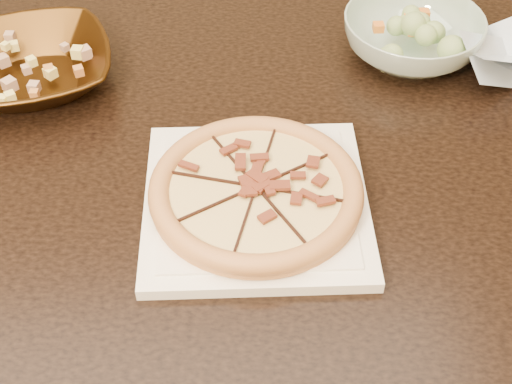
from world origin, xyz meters
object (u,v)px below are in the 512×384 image
pizza (256,190)px  dining_table (191,186)px  plate (256,202)px  salad_bowl (412,37)px  bronze_bowl (32,68)px

pizza → dining_table: bearing=123.8°
plate → dining_table: bearing=123.8°
dining_table → salad_bowl: salad_bowl is taller
dining_table → bronze_bowl: (-0.26, 0.15, 0.14)m
salad_bowl → bronze_bowl: bearing=-175.2°
dining_table → salad_bowl: size_ratio=5.91×
bronze_bowl → salad_bowl: size_ratio=1.10×
plate → salad_bowl: 0.46m
plate → bronze_bowl: (-0.36, 0.30, 0.02)m
pizza → bronze_bowl: (-0.36, 0.30, -0.00)m
dining_table → pizza: 0.23m
dining_table → pizza: pizza is taller
bronze_bowl → salad_bowl: (0.64, 0.05, 0.01)m
plate → bronze_bowl: bearing=139.9°
pizza → salad_bowl: size_ratio=1.23×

